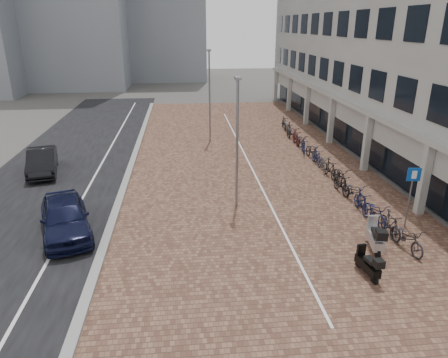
# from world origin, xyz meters

# --- Properties ---
(ground) EXTENTS (140.00, 140.00, 0.00)m
(ground) POSITION_xyz_m (0.00, 0.00, 0.00)
(ground) COLOR #474442
(ground) RESTS_ON ground
(plaza_brick) EXTENTS (14.50, 42.00, 0.04)m
(plaza_brick) POSITION_xyz_m (2.00, 12.00, 0.01)
(plaza_brick) COLOR brown
(plaza_brick) RESTS_ON ground
(street_asphalt) EXTENTS (8.00, 50.00, 0.03)m
(street_asphalt) POSITION_xyz_m (-9.00, 12.00, 0.01)
(street_asphalt) COLOR black
(street_asphalt) RESTS_ON ground
(curb) EXTENTS (0.35, 42.00, 0.14)m
(curb) POSITION_xyz_m (-5.10, 12.00, 0.07)
(curb) COLOR gray
(curb) RESTS_ON ground
(lane_line) EXTENTS (0.12, 44.00, 0.00)m
(lane_line) POSITION_xyz_m (-7.00, 12.00, 0.02)
(lane_line) COLOR white
(lane_line) RESTS_ON street_asphalt
(parking_line) EXTENTS (0.10, 30.00, 0.00)m
(parking_line) POSITION_xyz_m (2.20, 12.00, 0.04)
(parking_line) COLOR white
(parking_line) RESTS_ON plaza_brick
(office_building) EXTENTS (8.40, 40.00, 15.00)m
(office_building) POSITION_xyz_m (12.97, 16.00, 8.44)
(office_building) COLOR #A9A9A3
(office_building) RESTS_ON ground
(car_navy) EXTENTS (3.16, 4.92, 1.56)m
(car_navy) POSITION_xyz_m (-6.82, 3.66, 0.78)
(car_navy) COLOR black
(car_navy) RESTS_ON ground
(car_dark) EXTENTS (2.47, 4.55, 1.42)m
(car_dark) POSITION_xyz_m (-10.09, 11.50, 0.71)
(car_dark) COLOR black
(car_dark) RESTS_ON ground
(scooter_front) EXTENTS (0.90, 1.83, 1.21)m
(scooter_front) POSITION_xyz_m (5.31, 1.10, 0.60)
(scooter_front) COLOR #ABAAAF
(scooter_front) RESTS_ON ground
(scooter_mid) EXTENTS (0.61, 1.47, 0.99)m
(scooter_mid) POSITION_xyz_m (4.30, -0.53, 0.49)
(scooter_mid) COLOR black
(scooter_mid) RESTS_ON ground
(parking_sign) EXTENTS (0.57, 0.11, 2.71)m
(parking_sign) POSITION_xyz_m (7.50, 2.79, 1.85)
(parking_sign) COLOR slate
(parking_sign) RESTS_ON ground
(lamp_near) EXTENTS (0.12, 0.12, 6.03)m
(lamp_near) POSITION_xyz_m (0.56, 5.65, 3.01)
(lamp_near) COLOR slate
(lamp_near) RESTS_ON ground
(lamp_far) EXTENTS (0.12, 0.12, 6.51)m
(lamp_far) POSITION_xyz_m (0.13, 17.35, 3.25)
(lamp_far) COLOR slate
(lamp_far) RESTS_ON ground
(bike_row) EXTENTS (1.26, 21.46, 1.05)m
(bike_row) POSITION_xyz_m (6.37, 10.65, 0.52)
(bike_row) COLOR black
(bike_row) RESTS_ON ground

